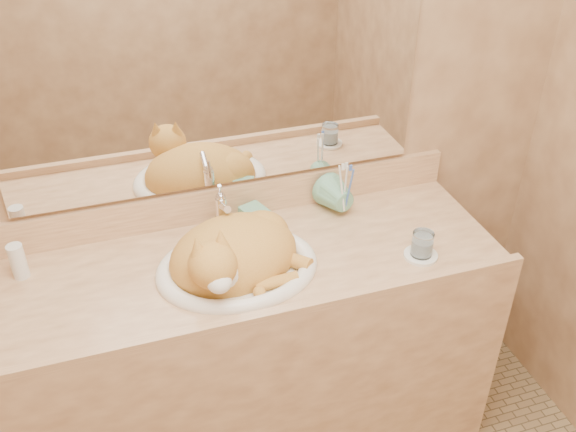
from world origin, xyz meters
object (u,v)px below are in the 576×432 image
object	(u,v)px
sink_basin	(236,249)
toothbrush_cup	(345,204)
vanity_counter	(249,361)
soap_dispenser	(266,216)
cat	(233,253)
water_glass	(422,244)

from	to	relation	value
sink_basin	toothbrush_cup	world-z (taller)	sink_basin
vanity_counter	toothbrush_cup	bearing A→B (deg)	19.13
soap_dispenser	toothbrush_cup	size ratio (longest dim) A/B	1.34
sink_basin	toothbrush_cup	xyz separation A→B (m)	(0.41, 0.15, -0.02)
vanity_counter	soap_dispenser	size ratio (longest dim) A/B	9.85
vanity_counter	toothbrush_cup	size ratio (longest dim) A/B	13.22
vanity_counter	soap_dispenser	bearing A→B (deg)	47.04
sink_basin	cat	world-z (taller)	cat
vanity_counter	soap_dispenser	world-z (taller)	soap_dispenser
sink_basin	vanity_counter	bearing A→B (deg)	47.33
toothbrush_cup	soap_dispenser	bearing A→B (deg)	-176.08
toothbrush_cup	water_glass	distance (m)	0.31
sink_basin	soap_dispenser	world-z (taller)	soap_dispenser
cat	toothbrush_cup	distance (m)	0.45
water_glass	cat	bearing A→B (deg)	168.43
soap_dispenser	toothbrush_cup	xyz separation A→B (m)	(0.28, 0.02, -0.03)
sink_basin	toothbrush_cup	bearing A→B (deg)	29.64
cat	water_glass	distance (m)	0.58
toothbrush_cup	water_glass	size ratio (longest dim) A/B	1.55
vanity_counter	sink_basin	xyz separation A→B (m)	(-0.03, -0.02, 0.50)
sink_basin	cat	distance (m)	0.02
cat	soap_dispenser	distance (m)	0.20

